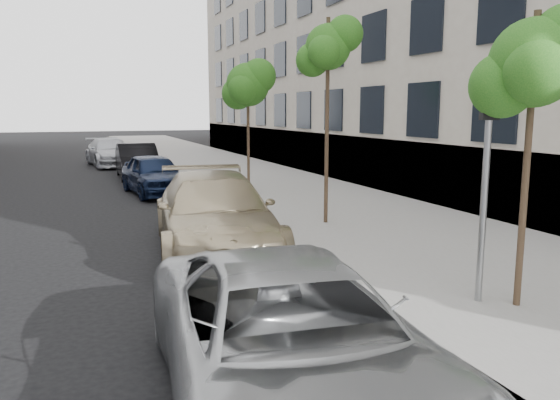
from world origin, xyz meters
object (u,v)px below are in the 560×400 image
minivan (291,343)px  sedan_black (137,161)px  sedan_blue (154,174)px  signal_pole (486,167)px  suv (215,214)px  tree_far (248,85)px  tree_near (535,63)px  tree_mid (329,48)px  sedan_rear (110,152)px

minivan → sedan_black: 20.21m
minivan → sedan_blue: minivan is taller
sedan_blue → sedan_black: sedan_black is taller
signal_pole → suv: signal_pole is taller
tree_far → signal_pole: tree_far is taller
tree_near → tree_far: 13.00m
tree_mid → tree_far: tree_mid is taller
tree_near → signal_pole: bearing=140.7°
tree_mid → signal_pole: 6.59m
sedan_rear → sedan_black: bearing=-89.5°
tree_near → signal_pole: (-0.43, 0.35, -1.47)m
signal_pole → sedan_rear: size_ratio=0.63×
tree_mid → sedan_blue: bearing=114.5°
tree_mid → sedan_blue: size_ratio=1.20×
tree_near → sedan_black: 19.38m
tree_far → signal_pole: bearing=-91.9°
minivan → sedan_black: bearing=93.7°
tree_far → sedan_rear: bearing=108.8°
tree_far → sedan_rear: size_ratio=0.91×
tree_far → sedan_black: tree_far is taller
sedan_black → signal_pole: bearing=-80.4°
tree_far → sedan_rear: tree_far is taller
signal_pole → sedan_black: size_ratio=0.70×
minivan → signal_pole: bearing=30.1°
tree_near → tree_far: (0.00, 13.00, 0.27)m
suv → sedan_rear: bearing=99.5°
suv → sedan_blue: suv is taller
suv → sedan_blue: 8.80m
minivan → sedan_black: sedan_black is taller
sedan_black → sedan_rear: size_ratio=0.91×
sedan_black → sedan_rear: (-0.75, 6.11, -0.02)m
minivan → sedan_black: size_ratio=1.15×
sedan_black → minivan: bearing=-91.6°
tree_far → sedan_blue: size_ratio=1.09×
tree_far → tree_near: bearing=-90.0°
sedan_blue → signal_pole: bearing=-83.9°
sedan_blue → tree_far: bearing=-19.8°
tree_near → sedan_rear: (-4.07, 24.99, -2.88)m
tree_mid → minivan: bearing=-118.1°
minivan → suv: bearing=88.5°
tree_mid → sedan_rear: (-4.07, 18.49, -3.76)m
tree_mid → sedan_black: bearing=105.0°
signal_pole → minivan: bearing=-135.5°
suv → signal_pole: bearing=-50.8°
tree_near → suv: (-3.33, 5.01, -2.80)m
tree_mid → sedan_blue: 8.88m
tree_mid → minivan: 9.62m
tree_mid → sedan_rear: size_ratio=1.00×
tree_mid → suv: tree_mid is taller
sedan_blue → sedan_rear: sedan_rear is taller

